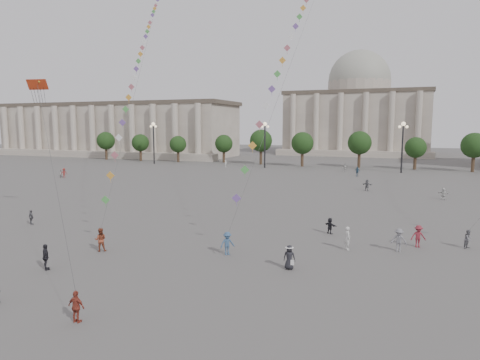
% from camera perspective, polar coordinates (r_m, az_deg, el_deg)
% --- Properties ---
extents(ground, '(360.00, 360.00, 0.00)m').
position_cam_1_polar(ground, '(31.07, -9.55, -11.54)').
color(ground, '#514F4C').
rests_on(ground, ground).
extents(hall_west, '(84.00, 26.22, 17.20)m').
position_cam_1_polar(hall_west, '(149.37, -16.36, 6.46)').
color(hall_west, gray).
rests_on(hall_west, ground).
extents(hall_central, '(48.30, 34.30, 35.50)m').
position_cam_1_polar(hall_central, '(155.30, 15.43, 8.66)').
color(hall_central, gray).
rests_on(hall_central, ground).
extents(tree_row, '(137.12, 5.12, 8.00)m').
position_cam_1_polar(tree_row, '(104.48, 12.56, 4.66)').
color(tree_row, '#392C1C').
rests_on(tree_row, ground).
extents(lamp_post_far_west, '(2.00, 0.90, 10.65)m').
position_cam_1_polar(lamp_post_far_west, '(112.65, -11.46, 5.87)').
color(lamp_post_far_west, '#262628').
rests_on(lamp_post_far_west, ground).
extents(lamp_post_mid_west, '(2.00, 0.90, 10.65)m').
position_cam_1_polar(lamp_post_mid_west, '(99.94, 3.34, 5.83)').
color(lamp_post_mid_west, '#262628').
rests_on(lamp_post_mid_west, ground).
extents(lamp_post_mid_east, '(2.00, 0.90, 10.65)m').
position_cam_1_polar(lamp_post_mid_east, '(95.33, 20.88, 5.29)').
color(lamp_post_mid_east, '#262628').
rests_on(lamp_post_mid_east, ground).
extents(person_crowd_0, '(1.19, 0.67, 1.92)m').
position_cam_1_polar(person_crowd_0, '(86.51, 15.36, 1.10)').
color(person_crowd_0, '#2C4C64').
rests_on(person_crowd_0, ground).
extents(person_crowd_1, '(0.89, 0.81, 1.50)m').
position_cam_1_polar(person_crowd_1, '(88.54, -22.73, 0.79)').
color(person_crowd_1, '#B7B7B3').
rests_on(person_crowd_1, ground).
extents(person_crowd_2, '(1.31, 1.31, 1.82)m').
position_cam_1_polar(person_crowd_2, '(88.09, -22.41, 0.88)').
color(person_crowd_2, maroon).
rests_on(person_crowd_2, ground).
extents(person_crowd_3, '(1.38, 1.16, 1.49)m').
position_cam_1_polar(person_crowd_3, '(40.61, 11.90, -5.99)').
color(person_crowd_3, black).
rests_on(person_crowd_3, ground).
extents(person_crowd_4, '(1.26, 1.61, 1.71)m').
position_cam_1_polar(person_crowd_4, '(94.42, 13.83, 1.59)').
color(person_crowd_4, silver).
rests_on(person_crowd_4, ground).
extents(person_crowd_6, '(1.24, 0.75, 1.86)m').
position_cam_1_polar(person_crowd_6, '(36.49, 20.42, -7.52)').
color(person_crowd_6, slate).
rests_on(person_crowd_6, ground).
extents(person_crowd_7, '(1.57, 0.95, 1.61)m').
position_cam_1_polar(person_crowd_7, '(63.71, 25.50, -1.67)').
color(person_crowd_7, silver).
rests_on(person_crowd_7, ground).
extents(person_crowd_8, '(1.34, 0.99, 1.85)m').
position_cam_1_polar(person_crowd_8, '(38.32, 22.67, -6.94)').
color(person_crowd_8, maroon).
rests_on(person_crowd_8, ground).
extents(person_crowd_10, '(0.41, 0.62, 1.70)m').
position_cam_1_polar(person_crowd_10, '(101.56, -1.92, 2.19)').
color(person_crowd_10, silver).
rests_on(person_crowd_10, ground).
extents(person_crowd_12, '(1.71, 1.03, 1.75)m').
position_cam_1_polar(person_crowd_12, '(68.09, 16.58, -0.65)').
color(person_crowd_12, slate).
rests_on(person_crowd_12, ground).
extents(person_crowd_13, '(0.69, 0.81, 1.90)m').
position_cam_1_polar(person_crowd_13, '(35.80, 14.16, -7.53)').
color(person_crowd_13, silver).
rests_on(person_crowd_13, ground).
extents(tourist_0, '(1.00, 0.44, 1.68)m').
position_cam_1_polar(tourist_0, '(24.13, -20.98, -15.50)').
color(tourist_0, maroon).
rests_on(tourist_0, ground).
extents(tourist_1, '(1.09, 1.06, 1.83)m').
position_cam_1_polar(tourist_1, '(32.97, -24.48, -9.34)').
color(tourist_1, '#222127').
rests_on(tourist_1, ground).
extents(tourist_3, '(0.94, 0.64, 1.49)m').
position_cam_1_polar(tourist_3, '(48.15, -26.07, -4.50)').
color(tourist_3, '#5E5E62').
rests_on(tourist_3, ground).
extents(kite_flyer_0, '(1.15, 1.09, 1.88)m').
position_cam_1_polar(kite_flyer_0, '(36.12, -18.11, -7.56)').
color(kite_flyer_0, brown).
rests_on(kite_flyer_0, ground).
extents(kite_flyer_1, '(1.29, 1.31, 1.81)m').
position_cam_1_polar(kite_flyer_1, '(33.44, -1.70, -8.45)').
color(kite_flyer_1, '#345377').
rests_on(kite_flyer_1, ground).
extents(kite_flyer_2, '(0.92, 0.96, 1.56)m').
position_cam_1_polar(kite_flyer_2, '(39.74, 28.16, -6.96)').
color(kite_flyer_2, slate).
rests_on(kite_flyer_2, ground).
extents(hat_person, '(0.87, 0.60, 1.72)m').
position_cam_1_polar(hat_person, '(30.42, 6.60, -10.13)').
color(hat_person, black).
rests_on(hat_person, ground).
extents(dragon_kite, '(11.02, 9.27, 29.25)m').
position_cam_1_polar(dragon_kite, '(48.37, -25.30, 10.46)').
color(dragon_kite, '#B23013').
rests_on(dragon_kite, ground).
extents(kite_train_west, '(26.79, 52.22, 69.63)m').
position_cam_1_polar(kite_train_west, '(66.77, -12.90, 16.31)').
color(kite_train_west, '#3F3F3F').
rests_on(kite_train_west, ground).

